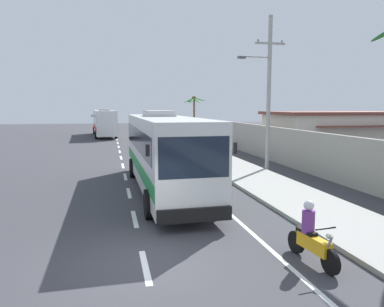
{
  "coord_description": "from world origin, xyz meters",
  "views": [
    {
      "loc": [
        -0.74,
        -8.8,
        3.88
      ],
      "look_at": [
        2.98,
        7.85,
        1.7
      ],
      "focal_mm": 34.23,
      "sensor_mm": 36.0,
      "label": 1
    }
  ],
  "objects_px": {
    "motorcycle_trailing": "(177,151)",
    "pedestrian_near_kerb": "(211,146)",
    "utility_pole_mid": "(268,90)",
    "coach_bus_far_lane": "(104,122)",
    "palm_nearest": "(194,106)",
    "coach_bus_foreground": "(163,149)",
    "motorcycle_beside_bus": "(311,238)",
    "roadside_building": "(335,132)"
  },
  "relations": [
    {
      "from": "coach_bus_foreground",
      "to": "palm_nearest",
      "type": "xyz_separation_m",
      "value": [
        8.11,
        28.99,
        2.01
      ]
    },
    {
      "from": "coach_bus_foreground",
      "to": "pedestrian_near_kerb",
      "type": "bearing_deg",
      "value": 61.84
    },
    {
      "from": "motorcycle_beside_bus",
      "to": "coach_bus_far_lane",
      "type": "bearing_deg",
      "value": 97.63
    },
    {
      "from": "coach_bus_far_lane",
      "to": "roadside_building",
      "type": "bearing_deg",
      "value": -49.72
    },
    {
      "from": "palm_nearest",
      "to": "utility_pole_mid",
      "type": "bearing_deg",
      "value": -92.82
    },
    {
      "from": "roadside_building",
      "to": "pedestrian_near_kerb",
      "type": "bearing_deg",
      "value": -172.21
    },
    {
      "from": "coach_bus_far_lane",
      "to": "roadside_building",
      "type": "relative_size",
      "value": 1.13
    },
    {
      "from": "motorcycle_beside_bus",
      "to": "utility_pole_mid",
      "type": "height_order",
      "value": "utility_pole_mid"
    },
    {
      "from": "coach_bus_far_lane",
      "to": "utility_pole_mid",
      "type": "relative_size",
      "value": 1.37
    },
    {
      "from": "coach_bus_far_lane",
      "to": "motorcycle_beside_bus",
      "type": "xyz_separation_m",
      "value": [
        5.6,
        -41.8,
        -1.28
      ]
    },
    {
      "from": "utility_pole_mid",
      "to": "palm_nearest",
      "type": "bearing_deg",
      "value": 87.18
    },
    {
      "from": "coach_bus_far_lane",
      "to": "motorcycle_trailing",
      "type": "bearing_deg",
      "value": -76.66
    },
    {
      "from": "motorcycle_trailing",
      "to": "palm_nearest",
      "type": "xyz_separation_m",
      "value": [
        5.73,
        19.26,
        3.28
      ]
    },
    {
      "from": "utility_pole_mid",
      "to": "coach_bus_foreground",
      "type": "bearing_deg",
      "value": -150.16
    },
    {
      "from": "coach_bus_far_lane",
      "to": "pedestrian_near_kerb",
      "type": "xyz_separation_m",
      "value": [
        7.96,
        -24.07,
        -0.88
      ]
    },
    {
      "from": "coach_bus_foreground",
      "to": "pedestrian_near_kerb",
      "type": "xyz_separation_m",
      "value": [
        4.81,
        8.98,
        -0.89
      ]
    },
    {
      "from": "motorcycle_beside_bus",
      "to": "motorcycle_trailing",
      "type": "distance_m",
      "value": 18.47
    },
    {
      "from": "motorcycle_trailing",
      "to": "palm_nearest",
      "type": "height_order",
      "value": "palm_nearest"
    },
    {
      "from": "motorcycle_trailing",
      "to": "roadside_building",
      "type": "bearing_deg",
      "value": 3.32
    },
    {
      "from": "utility_pole_mid",
      "to": "coach_bus_far_lane",
      "type": "bearing_deg",
      "value": 109.01
    },
    {
      "from": "palm_nearest",
      "to": "roadside_building",
      "type": "height_order",
      "value": "palm_nearest"
    },
    {
      "from": "motorcycle_beside_bus",
      "to": "pedestrian_near_kerb",
      "type": "height_order",
      "value": "pedestrian_near_kerb"
    },
    {
      "from": "coach_bus_foreground",
      "to": "utility_pole_mid",
      "type": "relative_size",
      "value": 1.32
    },
    {
      "from": "motorcycle_beside_bus",
      "to": "pedestrian_near_kerb",
      "type": "bearing_deg",
      "value": 82.42
    },
    {
      "from": "pedestrian_near_kerb",
      "to": "utility_pole_mid",
      "type": "distance_m",
      "value": 6.65
    },
    {
      "from": "motorcycle_trailing",
      "to": "utility_pole_mid",
      "type": "relative_size",
      "value": 0.21
    },
    {
      "from": "coach_bus_far_lane",
      "to": "motorcycle_trailing",
      "type": "relative_size",
      "value": 6.43
    },
    {
      "from": "coach_bus_far_lane",
      "to": "palm_nearest",
      "type": "distance_m",
      "value": 12.14
    },
    {
      "from": "motorcycle_trailing",
      "to": "pedestrian_near_kerb",
      "type": "relative_size",
      "value": 1.14
    },
    {
      "from": "pedestrian_near_kerb",
      "to": "roadside_building",
      "type": "distance_m",
      "value": 11.28
    },
    {
      "from": "motorcycle_trailing",
      "to": "utility_pole_mid",
      "type": "bearing_deg",
      "value": -52.11
    },
    {
      "from": "motorcycle_trailing",
      "to": "pedestrian_near_kerb",
      "type": "distance_m",
      "value": 2.56
    },
    {
      "from": "motorcycle_beside_bus",
      "to": "utility_pole_mid",
      "type": "relative_size",
      "value": 0.21
    },
    {
      "from": "coach_bus_foreground",
      "to": "motorcycle_beside_bus",
      "type": "height_order",
      "value": "coach_bus_foreground"
    },
    {
      "from": "coach_bus_foreground",
      "to": "motorcycle_trailing",
      "type": "height_order",
      "value": "coach_bus_foreground"
    },
    {
      "from": "pedestrian_near_kerb",
      "to": "palm_nearest",
      "type": "bearing_deg",
      "value": 153.12
    },
    {
      "from": "palm_nearest",
      "to": "pedestrian_near_kerb",
      "type": "bearing_deg",
      "value": -99.38
    },
    {
      "from": "motorcycle_trailing",
      "to": "motorcycle_beside_bus",
      "type": "bearing_deg",
      "value": -89.81
    },
    {
      "from": "roadside_building",
      "to": "utility_pole_mid",
      "type": "bearing_deg",
      "value": -144.14
    },
    {
      "from": "coach_bus_far_lane",
      "to": "palm_nearest",
      "type": "relative_size",
      "value": 2.4
    },
    {
      "from": "utility_pole_mid",
      "to": "palm_nearest",
      "type": "height_order",
      "value": "utility_pole_mid"
    },
    {
      "from": "palm_nearest",
      "to": "roadside_building",
      "type": "relative_size",
      "value": 0.47
    }
  ]
}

